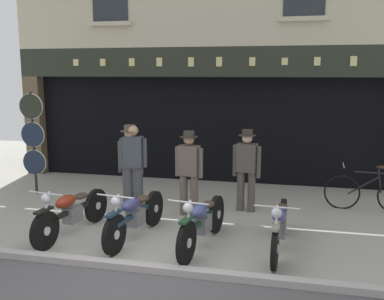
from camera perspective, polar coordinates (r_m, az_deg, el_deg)
The scene contains 13 objects.
shop_facade at distance 12.55m, azimuth 3.47°, elevation 5.29°, with size 10.05×4.42×6.02m.
motorcycle_left at distance 7.67m, azimuth -15.40°, elevation -7.70°, with size 0.62×1.99×0.91m.
motorcycle_center_left at distance 7.29m, azimuth -7.42°, elevation -8.33°, with size 0.62×1.99×0.91m.
motorcycle_center at distance 6.91m, azimuth 1.35°, elevation -9.25°, with size 0.62×1.99×0.92m.
motorcycle_center_right at distance 6.93m, azimuth 11.31°, elevation -9.50°, with size 0.62×2.04×0.90m.
salesman_left at distance 8.86m, azimuth -7.60°, elevation -1.59°, with size 0.56×0.26×1.68m.
shopkeeper_center at distance 8.29m, azimuth -0.40°, elevation -2.52°, with size 0.55×0.34×1.63m.
salesman_right at distance 8.61m, azimuth 7.11°, elevation -2.16°, with size 0.55×0.34×1.62m.
assistant_far_right at distance 8.92m, azimuth -7.99°, elevation -1.47°, with size 0.56×0.37×1.68m.
tyre_sign_pole at distance 10.33m, azimuth -19.99°, elevation 1.77°, with size 0.57×0.06×2.29m.
advert_board_near at distance 10.80m, azimuth 8.84°, elevation 3.69°, with size 0.83×0.03×0.99m.
advert_board_far at distance 10.78m, azimuth 15.46°, elevation 3.87°, with size 0.71×0.03×1.11m.
leaning_bicycle at distance 9.36m, azimuth 22.05°, elevation -5.13°, with size 1.70×0.50×0.94m.
Camera 1 is at (2.01, -5.31, 2.71)m, focal length 41.01 mm.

